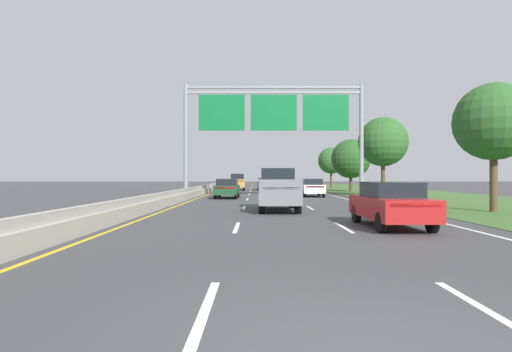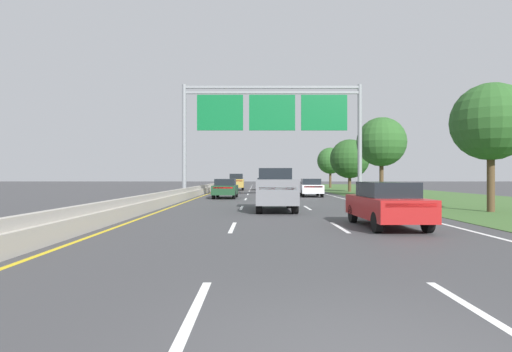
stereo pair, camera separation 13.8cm
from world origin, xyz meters
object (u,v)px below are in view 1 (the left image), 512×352
pickup_truck_grey (278,190)px  car_gold_left_lane_suv (237,182)px  roadside_tree_far (350,159)px  roadside_tree_distant (331,161)px  car_white_right_lane_sedan (312,187)px  overhead_sign_gantry (273,117)px  car_navy_centre_lane_sedan (264,184)px  car_red_right_lane_sedan (390,204)px  car_darkgreen_left_lane_sedan (227,188)px  roadside_tree_near (493,122)px  roadside_tree_mid (383,142)px

pickup_truck_grey → car_gold_left_lane_suv: size_ratio=1.14×
roadside_tree_far → roadside_tree_distant: (0.79, 16.86, 0.42)m
roadside_tree_distant → car_white_right_lane_sedan: bearing=-103.5°
car_gold_left_lane_suv → overhead_sign_gantry: bearing=-169.5°
car_white_right_lane_sedan → car_navy_centre_lane_sedan: same height
car_red_right_lane_sedan → roadside_tree_far: size_ratio=0.73×
overhead_sign_gantry → car_navy_centre_lane_sedan: 20.70m
car_darkgreen_left_lane_sedan → car_red_right_lane_sedan: 20.56m
overhead_sign_gantry → car_gold_left_lane_suv: (-3.87, 18.90, -5.60)m
car_navy_centre_lane_sedan → overhead_sign_gantry: bearing=-178.8°
overhead_sign_gantry → car_white_right_lane_sedan: overhead_sign_gantry is taller
car_navy_centre_lane_sedan → car_red_right_lane_sedan: bearing=-174.8°
car_darkgreen_left_lane_sedan → roadside_tree_distant: 34.20m
car_darkgreen_left_lane_sedan → pickup_truck_grey: bearing=-163.1°
pickup_truck_grey → car_white_right_lane_sedan: pickup_truck_grey is taller
roadside_tree_far → roadside_tree_distant: bearing=87.3°
car_gold_left_lane_suv → roadside_tree_near: (14.15, -33.02, 3.36)m
car_darkgreen_left_lane_sedan → roadside_tree_far: (13.28, 14.12, 2.98)m
pickup_truck_grey → car_darkgreen_left_lane_sedan: (-3.49, 12.23, -0.26)m
roadside_tree_far → roadside_tree_near: bearing=-88.3°
roadside_tree_mid → car_navy_centre_lane_sedan: bearing=119.1°
pickup_truck_grey → car_navy_centre_lane_sedan: size_ratio=1.23×
roadside_tree_far → car_gold_left_lane_suv: bearing=156.9°
car_red_right_lane_sedan → car_darkgreen_left_lane_sedan: bearing=18.9°
car_red_right_lane_sedan → roadside_tree_mid: size_ratio=0.64×
car_red_right_lane_sedan → roadside_tree_far: (6.25, 33.44, 2.98)m
roadside_tree_mid → car_gold_left_lane_suv: bearing=128.4°
car_darkgreen_left_lane_sedan → roadside_tree_distant: (14.07, 30.99, 3.41)m
car_white_right_lane_sedan → overhead_sign_gantry: bearing=120.7°
car_navy_centre_lane_sedan → roadside_tree_mid: (10.05, -18.04, 3.97)m
car_gold_left_lane_suv → roadside_tree_far: bearing=-114.1°
car_white_right_lane_sedan → car_red_right_lane_sedan: size_ratio=1.00×
roadside_tree_near → roadside_tree_distant: roadside_tree_near is taller
overhead_sign_gantry → car_navy_centre_lane_sedan: (-0.37, 19.85, -5.88)m
car_navy_centre_lane_sedan → roadside_tree_far: size_ratio=0.73×
roadside_tree_near → pickup_truck_grey: bearing=174.6°
car_white_right_lane_sedan → roadside_tree_distant: bearing=-12.0°
roadside_tree_mid → roadside_tree_far: bearing=91.1°
overhead_sign_gantry → pickup_truck_grey: overhead_sign_gantry is taller
pickup_truck_grey → car_darkgreen_left_lane_sedan: 12.72m
car_red_right_lane_sedan → car_gold_left_lane_suv: bearing=9.1°
roadside_tree_near → roadside_tree_distant: (-0.04, 44.21, -0.23)m
car_white_right_lane_sedan → pickup_truck_grey: bearing=167.3°
car_gold_left_lane_suv → roadside_tree_near: roadside_tree_near is taller
car_white_right_lane_sedan → roadside_tree_distant: 29.15m
roadside_tree_far → car_red_right_lane_sedan: bearing=-100.6°
car_white_right_lane_sedan → car_navy_centre_lane_sedan: 18.32m
overhead_sign_gantry → car_darkgreen_left_lane_sedan: (-3.82, -0.90, -5.88)m
overhead_sign_gantry → roadside_tree_distant: 31.88m
car_darkgreen_left_lane_sedan → roadside_tree_near: size_ratio=0.69×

